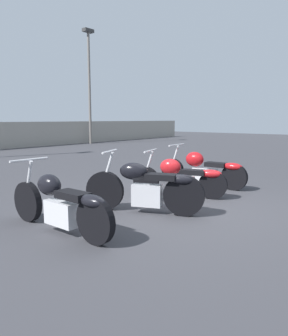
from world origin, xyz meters
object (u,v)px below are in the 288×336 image
object	(u,v)px
light_pole_right	(89,77)
motorcycle_slot_1	(146,187)
motorcycle_slot_2	(180,177)
motorcycle_slot_3	(203,169)
motorcycle_slot_0	(60,204)

from	to	relation	value
light_pole_right	motorcycle_slot_1	size ratio (longest dim) A/B	3.62
motorcycle_slot_1	motorcycle_slot_2	world-z (taller)	motorcycle_slot_1
motorcycle_slot_2	motorcycle_slot_3	bearing A→B (deg)	-11.31
light_pole_right	motorcycle_slot_3	xyz separation A→B (m)	(-7.44, -12.18, -3.77)
light_pole_right	motorcycle_slot_1	world-z (taller)	light_pole_right
light_pole_right	motorcycle_slot_1	bearing A→B (deg)	-128.73
motorcycle_slot_3	light_pole_right	bearing A→B (deg)	55.79
motorcycle_slot_2	motorcycle_slot_3	world-z (taller)	motorcycle_slot_3
light_pole_right	motorcycle_slot_1	xyz separation A→B (m)	(-10.03, -12.50, -3.74)
motorcycle_slot_0	light_pole_right	bearing A→B (deg)	46.83
motorcycle_slot_3	motorcycle_slot_0	bearing A→B (deg)	177.31
light_pole_right	motorcycle_slot_2	xyz separation A→B (m)	(-8.63, -12.30, -3.78)
motorcycle_slot_2	light_pole_right	bearing A→B (deg)	37.78
motorcycle_slot_1	motorcycle_slot_3	distance (m)	2.60
light_pole_right	motorcycle_slot_1	distance (m)	16.46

